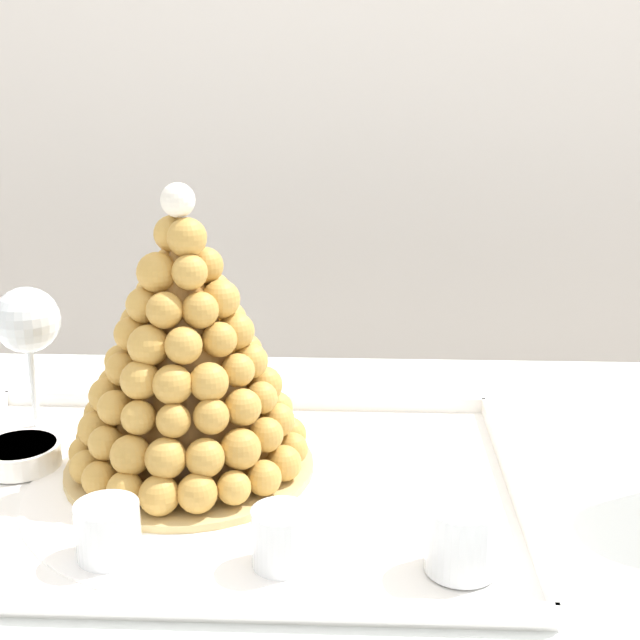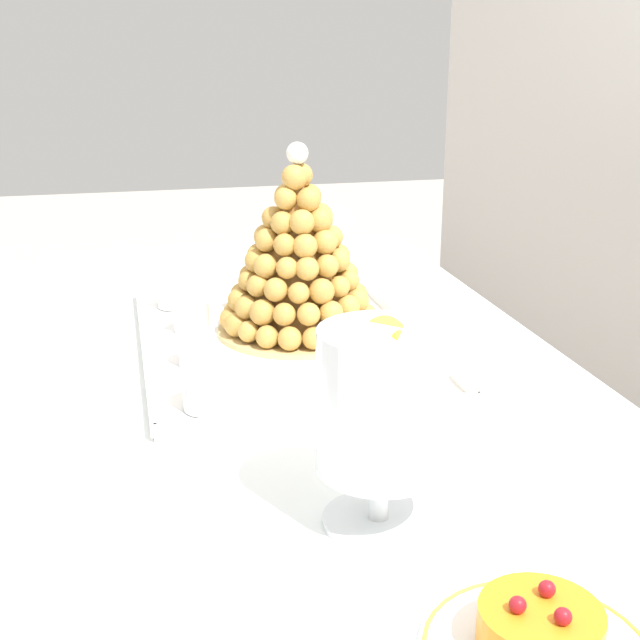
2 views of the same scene
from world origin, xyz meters
The scene contains 11 objects.
buffet_table centered at (0.00, 0.00, 0.68)m, with size 1.71×0.82×0.76m.
serving_tray centered at (-0.16, -0.01, 0.77)m, with size 0.61×0.43×0.02m.
croquembouche centered at (-0.19, 0.03, 0.89)m, with size 0.26×0.26×0.30m.
dessert_cup_left centered at (-0.37, -0.16, 0.79)m, with size 0.06×0.06×0.05m.
dessert_cup_mid_left centered at (-0.23, -0.14, 0.79)m, with size 0.06×0.06×0.05m.
dessert_cup_centre centered at (-0.08, -0.14, 0.79)m, with size 0.05×0.05×0.05m.
dessert_cup_mid_right centered at (0.07, -0.15, 0.80)m, with size 0.06×0.06×0.06m.
creme_brulee_ramekin centered at (-0.37, 0.03, 0.78)m, with size 0.09×0.09×0.02m.
macaron_goblet centered at (0.37, -0.01, 0.89)m, with size 0.13×0.13×0.22m.
fruit_tart_plate centered at (0.59, 0.06, 0.78)m, with size 0.19×0.19×0.06m.
wine_glass centered at (-0.39, 0.14, 0.89)m, with size 0.08×0.08×0.18m.
Camera 2 is at (1.10, -0.24, 1.23)m, focal length 48.41 mm.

